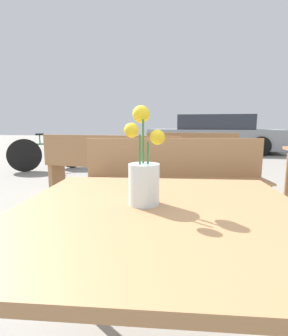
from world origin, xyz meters
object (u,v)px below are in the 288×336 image
Objects in this scene: bench_far at (175,176)px; bicycle at (50,153)px; bench_near at (110,164)px; table_front at (159,232)px; flower_vase at (144,177)px; bench_middle at (192,158)px; parked_car at (214,134)px.

bench_far is 3.87m from bicycle.
bench_far is at bearing -38.62° from bench_near.
table_front is 3.05× the size of flower_vase.
bench_far is (0.00, 1.78, -0.16)m from table_front.
bench_far is (-0.21, -1.59, 0.02)m from bench_middle.
bench_middle reaches higher than table_front.
flower_vase is 0.18× the size of bench_near.
parked_car is at bearing 72.00° from bench_near.
bench_middle is (1.08, 0.89, -0.02)m from bench_near.
parked_car is at bearing 80.55° from bench_far.
bench_middle is 0.32× the size of parked_car.
bicycle is at bearing 134.17° from bench_near.
bench_far is at bearing 89.89° from table_front.
bench_near is 1.12m from bench_far.
flower_vase is 0.26× the size of bicycle.
bench_middle reaches higher than bicycle.
bench_near and bench_far have the same top height.
bench_far is (0.06, 1.74, -0.35)m from flower_vase.
bench_near is 2.75m from bicycle.
table_front is at bearing -57.93° from bicycle.
parked_car is at bearing 47.31° from bicycle.
bench_near is (-0.81, 2.44, -0.34)m from flower_vase.
bench_near is at bearing -140.63° from bench_middle.
parked_car is (2.03, 6.26, 0.14)m from bench_near.
flower_vase is 0.19× the size of bench_far.
bench_middle and bench_far have the same top height.
bicycle is at bearing 136.26° from bench_far.
bench_far is 0.40× the size of parked_car.
bench_near is at bearing 109.39° from table_front.
flower_vase is 8.78m from parked_car.
table_front is 3.38m from bench_middle.
flower_vase is 3.36m from bench_middle.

